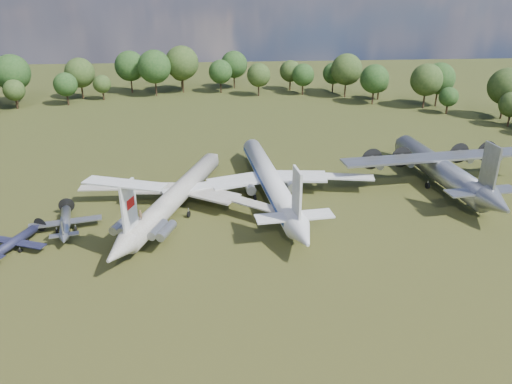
{
  "coord_description": "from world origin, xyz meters",
  "views": [
    {
      "loc": [
        4.05,
        -73.5,
        35.99
      ],
      "look_at": [
        9.37,
        -3.48,
        5.0
      ],
      "focal_mm": 35.0,
      "sensor_mm": 36.0,
      "label": 1
    }
  ],
  "objects_px": {
    "an12_transport": "(439,172)",
    "small_prop_northwest": "(66,224)",
    "small_prop_west": "(14,244)",
    "il62_airliner": "(177,198)",
    "person_on_il62": "(140,215)",
    "tu104_jet": "(270,184)"
  },
  "relations": [
    {
      "from": "il62_airliner",
      "to": "person_on_il62",
      "type": "distance_m",
      "value": 12.79
    },
    {
      "from": "small_prop_west",
      "to": "small_prop_northwest",
      "type": "height_order",
      "value": "small_prop_northwest"
    },
    {
      "from": "small_prop_west",
      "to": "small_prop_northwest",
      "type": "relative_size",
      "value": 0.89
    },
    {
      "from": "small_prop_northwest",
      "to": "person_on_il62",
      "type": "bearing_deg",
      "value": -39.33
    },
    {
      "from": "an12_transport",
      "to": "person_on_il62",
      "type": "bearing_deg",
      "value": -166.09
    },
    {
      "from": "small_prop_west",
      "to": "person_on_il62",
      "type": "bearing_deg",
      "value": 19.34
    },
    {
      "from": "small_prop_west",
      "to": "person_on_il62",
      "type": "height_order",
      "value": "person_on_il62"
    },
    {
      "from": "an12_transport",
      "to": "small_prop_west",
      "type": "bearing_deg",
      "value": -171.63
    },
    {
      "from": "an12_transport",
      "to": "small_prop_northwest",
      "type": "bearing_deg",
      "value": -174.94
    },
    {
      "from": "il62_airliner",
      "to": "small_prop_northwest",
      "type": "distance_m",
      "value": 17.43
    },
    {
      "from": "il62_airliner",
      "to": "person_on_il62",
      "type": "xyz_separation_m",
      "value": [
        -4.06,
        -11.75,
        2.99
      ]
    },
    {
      "from": "tu104_jet",
      "to": "small_prop_west",
      "type": "relative_size",
      "value": 3.85
    },
    {
      "from": "il62_airliner",
      "to": "an12_transport",
      "type": "height_order",
      "value": "an12_transport"
    },
    {
      "from": "tu104_jet",
      "to": "small_prop_west",
      "type": "distance_m",
      "value": 40.92
    },
    {
      "from": "il62_airliner",
      "to": "tu104_jet",
      "type": "height_order",
      "value": "tu104_jet"
    },
    {
      "from": "small_prop_northwest",
      "to": "tu104_jet",
      "type": "bearing_deg",
      "value": 3.95
    },
    {
      "from": "small_prop_west",
      "to": "small_prop_northwest",
      "type": "xyz_separation_m",
      "value": [
        5.75,
        5.39,
        0.12
      ]
    },
    {
      "from": "an12_transport",
      "to": "person_on_il62",
      "type": "xyz_separation_m",
      "value": [
        -51.06,
        -18.97,
        2.55
      ]
    },
    {
      "from": "an12_transport",
      "to": "small_prop_west",
      "type": "relative_size",
      "value": 3.15
    },
    {
      "from": "an12_transport",
      "to": "small_prop_northwest",
      "type": "distance_m",
      "value": 64.75
    },
    {
      "from": "an12_transport",
      "to": "small_prop_northwest",
      "type": "relative_size",
      "value": 2.8
    },
    {
      "from": "small_prop_west",
      "to": "person_on_il62",
      "type": "xyz_separation_m",
      "value": [
        18.11,
        -0.64,
        4.27
      ]
    }
  ]
}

